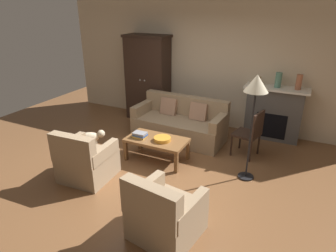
% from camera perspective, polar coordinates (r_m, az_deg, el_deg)
% --- Properties ---
extents(ground_plane, '(9.60, 9.60, 0.00)m').
position_cam_1_polar(ground_plane, '(5.14, -2.20, -8.82)').
color(ground_plane, brown).
extents(back_wall, '(7.20, 0.10, 2.80)m').
position_cam_1_polar(back_wall, '(6.85, 7.89, 11.73)').
color(back_wall, beige).
rests_on(back_wall, ground).
extents(fireplace, '(1.26, 0.48, 1.12)m').
position_cam_1_polar(fireplace, '(6.52, 19.77, 2.42)').
color(fireplace, '#4C4947').
rests_on(fireplace, ground).
extents(armoire, '(1.06, 0.57, 2.02)m').
position_cam_1_polar(armoire, '(7.19, -3.90, 9.26)').
color(armoire, black).
rests_on(armoire, ground).
extents(couch, '(1.95, 0.93, 0.86)m').
position_cam_1_polar(couch, '(6.24, 2.36, 0.42)').
color(couch, '#937A5B').
rests_on(couch, ground).
extents(coffee_table, '(1.10, 0.60, 0.42)m').
position_cam_1_polar(coffee_table, '(5.34, -2.20, -3.03)').
color(coffee_table, brown).
rests_on(coffee_table, ground).
extents(fruit_bowl, '(0.31, 0.31, 0.06)m').
position_cam_1_polar(fruit_bowl, '(5.24, -1.11, -2.53)').
color(fruit_bowl, orange).
rests_on(fruit_bowl, coffee_table).
extents(book_stack, '(0.26, 0.18, 0.10)m').
position_cam_1_polar(book_stack, '(5.38, -5.49, -1.72)').
color(book_stack, gold).
rests_on(book_stack, coffee_table).
extents(mantel_vase_bronze, '(0.10, 0.10, 0.18)m').
position_cam_1_polar(mantel_vase_bronze, '(6.37, 17.12, 8.34)').
color(mantel_vase_bronze, olive).
rests_on(mantel_vase_bronze, fireplace).
extents(mantel_vase_jade, '(0.12, 0.12, 0.30)m').
position_cam_1_polar(mantel_vase_jade, '(6.31, 20.60, 8.34)').
color(mantel_vase_jade, slate).
rests_on(mantel_vase_jade, fireplace).
extents(mantel_vase_terracotta, '(0.11, 0.11, 0.30)m').
position_cam_1_polar(mantel_vase_terracotta, '(6.29, 24.04, 7.77)').
color(mantel_vase_terracotta, '#A86042').
rests_on(mantel_vase_terracotta, fireplace).
extents(armchair_near_left, '(0.82, 0.81, 0.88)m').
position_cam_1_polar(armchair_near_left, '(4.98, -15.67, -6.63)').
color(armchair_near_left, '#997F60').
rests_on(armchair_near_left, ground).
extents(armchair_near_right, '(0.88, 0.88, 0.88)m').
position_cam_1_polar(armchair_near_right, '(3.72, -0.70, -16.88)').
color(armchair_near_right, '#997F60').
rests_on(armchair_near_right, ground).
extents(side_chair_wooden, '(0.52, 0.52, 0.90)m').
position_cam_1_polar(side_chair_wooden, '(5.61, 15.83, -0.98)').
color(side_chair_wooden, black).
rests_on(side_chair_wooden, ground).
extents(floor_lamp, '(0.36, 0.36, 1.74)m').
position_cam_1_polar(floor_lamp, '(4.55, 16.68, 6.71)').
color(floor_lamp, black).
rests_on(floor_lamp, ground).
extents(dog, '(0.47, 0.44, 0.39)m').
position_cam_1_polar(dog, '(5.96, -14.78, -2.22)').
color(dog, beige).
rests_on(dog, ground).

